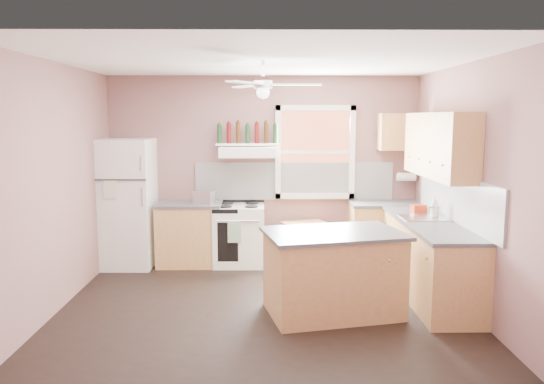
{
  "coord_description": "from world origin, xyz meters",
  "views": [
    {
      "loc": [
        0.02,
        -5.75,
        2.1
      ],
      "look_at": [
        0.1,
        0.3,
        1.25
      ],
      "focal_mm": 35.0,
      "sensor_mm": 36.0,
      "label": 1
    }
  ],
  "objects_px": {
    "toaster": "(204,197)",
    "stove": "(239,235)",
    "island": "(333,275)",
    "cart": "(305,243)",
    "refrigerator": "(126,203)"
  },
  "relations": [
    {
      "from": "stove",
      "to": "island",
      "type": "distance_m",
      "value": 2.24
    },
    {
      "from": "island",
      "to": "stove",
      "type": "bearing_deg",
      "value": 107.05
    },
    {
      "from": "refrigerator",
      "to": "stove",
      "type": "bearing_deg",
      "value": 2.34
    },
    {
      "from": "refrigerator",
      "to": "toaster",
      "type": "distance_m",
      "value": 1.11
    },
    {
      "from": "stove",
      "to": "island",
      "type": "height_order",
      "value": "same"
    },
    {
      "from": "island",
      "to": "refrigerator",
      "type": "bearing_deg",
      "value": 132.27
    },
    {
      "from": "island",
      "to": "cart",
      "type": "bearing_deg",
      "value": 82.24
    },
    {
      "from": "cart",
      "to": "island",
      "type": "relative_size",
      "value": 0.45
    },
    {
      "from": "refrigerator",
      "to": "toaster",
      "type": "relative_size",
      "value": 6.46
    },
    {
      "from": "refrigerator",
      "to": "toaster",
      "type": "xyz_separation_m",
      "value": [
        1.11,
        -0.03,
        0.09
      ]
    },
    {
      "from": "toaster",
      "to": "island",
      "type": "height_order",
      "value": "toaster"
    },
    {
      "from": "refrigerator",
      "to": "toaster",
      "type": "height_order",
      "value": "refrigerator"
    },
    {
      "from": "cart",
      "to": "stove",
      "type": "bearing_deg",
      "value": 161.08
    },
    {
      "from": "refrigerator",
      "to": "island",
      "type": "distance_m",
      "value": 3.34
    },
    {
      "from": "toaster",
      "to": "stove",
      "type": "relative_size",
      "value": 0.33
    }
  ]
}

